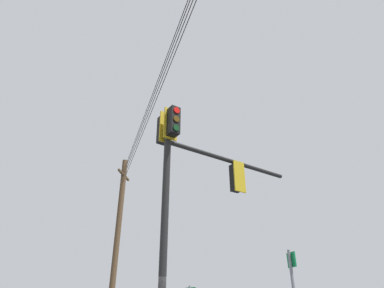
# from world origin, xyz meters

# --- Properties ---
(signal_mast_assembly) EXTENTS (2.41, 4.73, 7.25)m
(signal_mast_assembly) POSITION_xyz_m (0.03, -0.78, 5.13)
(signal_mast_assembly) COLOR black
(signal_mast_assembly) RESTS_ON ground
(utility_pole_wooden) EXTENTS (1.70, 0.75, 10.56)m
(utility_pole_wooden) POSITION_xyz_m (11.02, 1.31, 5.37)
(utility_pole_wooden) COLOR #4C3823
(utility_pole_wooden) RESTS_ON ground
(overhead_wire_span) EXTENTS (24.81, 3.13, 1.04)m
(overhead_wire_span) POSITION_xyz_m (-1.38, -0.24, 9.61)
(overhead_wire_span) COLOR black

